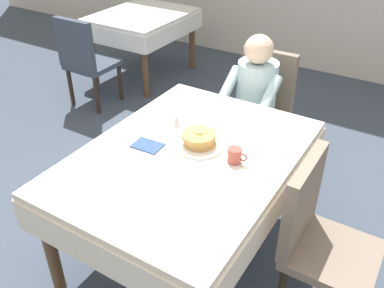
% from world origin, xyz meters
% --- Properties ---
extents(ground_plane, '(14.00, 14.00, 0.00)m').
position_xyz_m(ground_plane, '(0.00, 0.00, 0.00)').
color(ground_plane, '#3D4756').
extents(dining_table_main, '(1.12, 1.52, 0.74)m').
position_xyz_m(dining_table_main, '(0.00, 0.00, 0.65)').
color(dining_table_main, silver).
rests_on(dining_table_main, ground).
extents(chair_diner, '(0.44, 0.45, 0.93)m').
position_xyz_m(chair_diner, '(-0.05, 1.17, 0.53)').
color(chair_diner, '#7A6B5B').
rests_on(chair_diner, ground).
extents(diner_person, '(0.40, 0.43, 1.12)m').
position_xyz_m(diner_person, '(-0.05, 1.01, 0.67)').
color(diner_person, silver).
rests_on(diner_person, ground).
extents(chair_right_side, '(0.45, 0.44, 0.93)m').
position_xyz_m(chair_right_side, '(0.77, 0.00, 0.53)').
color(chair_right_side, '#7A6B5B').
rests_on(chair_right_side, ground).
extents(plate_breakfast, '(0.28, 0.28, 0.02)m').
position_xyz_m(plate_breakfast, '(0.02, 0.10, 0.75)').
color(plate_breakfast, white).
rests_on(plate_breakfast, dining_table_main).
extents(breakfast_stack, '(0.20, 0.20, 0.08)m').
position_xyz_m(breakfast_stack, '(0.02, 0.10, 0.79)').
color(breakfast_stack, tan).
rests_on(breakfast_stack, plate_breakfast).
extents(cup_coffee, '(0.11, 0.08, 0.08)m').
position_xyz_m(cup_coffee, '(0.26, 0.06, 0.78)').
color(cup_coffee, '#B24C42').
rests_on(cup_coffee, dining_table_main).
extents(syrup_pitcher, '(0.08, 0.08, 0.07)m').
position_xyz_m(syrup_pitcher, '(-0.22, 0.22, 0.78)').
color(syrup_pitcher, silver).
rests_on(syrup_pitcher, dining_table_main).
extents(fork_left_of_plate, '(0.02, 0.18, 0.00)m').
position_xyz_m(fork_left_of_plate, '(-0.17, 0.08, 0.74)').
color(fork_left_of_plate, silver).
rests_on(fork_left_of_plate, dining_table_main).
extents(knife_right_of_plate, '(0.03, 0.20, 0.00)m').
position_xyz_m(knife_right_of_plate, '(0.21, 0.08, 0.74)').
color(knife_right_of_plate, silver).
rests_on(knife_right_of_plate, dining_table_main).
extents(spoon_near_edge, '(0.15, 0.02, 0.00)m').
position_xyz_m(spoon_near_edge, '(0.00, -0.26, 0.74)').
color(spoon_near_edge, silver).
rests_on(spoon_near_edge, dining_table_main).
extents(napkin_folded, '(0.18, 0.13, 0.01)m').
position_xyz_m(napkin_folded, '(-0.24, -0.06, 0.74)').
color(napkin_folded, '#334C7F').
rests_on(napkin_folded, dining_table_main).
extents(background_table_far, '(0.92, 1.12, 0.74)m').
position_xyz_m(background_table_far, '(-1.93, 2.10, 0.62)').
color(background_table_far, white).
rests_on(background_table_far, ground).
extents(background_chair_empty, '(0.44, 0.45, 0.93)m').
position_xyz_m(background_chair_empty, '(-1.93, 1.15, 0.53)').
color(background_chair_empty, '#384251').
rests_on(background_chair_empty, ground).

